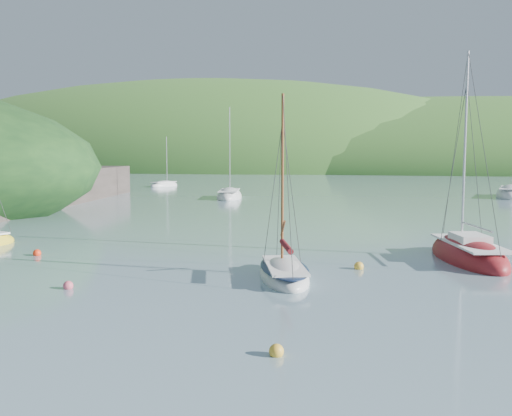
% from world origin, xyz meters
% --- Properties ---
extents(ground, '(700.00, 700.00, 0.00)m').
position_xyz_m(ground, '(0.00, 0.00, 0.00)').
color(ground, slate).
rests_on(ground, ground).
extents(shoreline_hills, '(690.00, 135.00, 56.00)m').
position_xyz_m(shoreline_hills, '(-9.66, 172.42, 0.00)').
color(shoreline_hills, '#386F2A').
rests_on(shoreline_hills, ground).
extents(daysailer_white, '(3.69, 5.82, 8.40)m').
position_xyz_m(daysailer_white, '(3.62, 6.00, 0.20)').
color(daysailer_white, silver).
rests_on(daysailer_white, ground).
extents(sloop_red, '(4.52, 8.01, 11.23)m').
position_xyz_m(sloop_red, '(11.63, 12.25, 0.21)').
color(sloop_red, maroon).
rests_on(sloop_red, ground).
extents(distant_sloop_a, '(4.53, 8.46, 11.47)m').
position_xyz_m(distant_sloop_a, '(-11.08, 45.65, 0.19)').
color(distant_sloop_a, silver).
rests_on(distant_sloop_a, ground).
extents(distant_sloop_b, '(5.17, 10.16, 13.83)m').
position_xyz_m(distant_sloop_b, '(20.96, 55.66, 0.22)').
color(distant_sloop_b, silver).
rests_on(distant_sloop_b, ground).
extents(distant_sloop_c, '(3.65, 6.21, 8.38)m').
position_xyz_m(distant_sloop_c, '(-27.50, 64.54, 0.15)').
color(distant_sloop_c, silver).
rests_on(distant_sloop_c, ground).
extents(mooring_buoys, '(22.70, 13.12, 0.47)m').
position_xyz_m(mooring_buoys, '(3.19, 5.85, 0.12)').
color(mooring_buoys, gold).
rests_on(mooring_buoys, ground).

